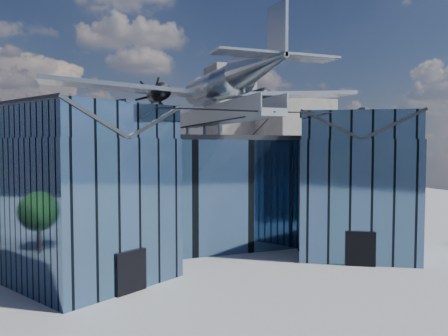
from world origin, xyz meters
name	(u,v)px	position (x,y,z in m)	size (l,w,h in m)	color
ground_plane	(233,262)	(0.00, 0.00, 0.00)	(120.00, 120.00, 0.00)	gray
museum	(209,184)	(0.00, 5.82, 5.54)	(32.88, 24.50, 17.60)	#436389
bg_towers	(141,140)	(1.45, 50.49, 10.01)	(77.00, 24.50, 26.00)	gray
tree_side_e	(405,195)	(22.10, 5.70, 3.75)	(4.19, 4.19, 5.55)	#362215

